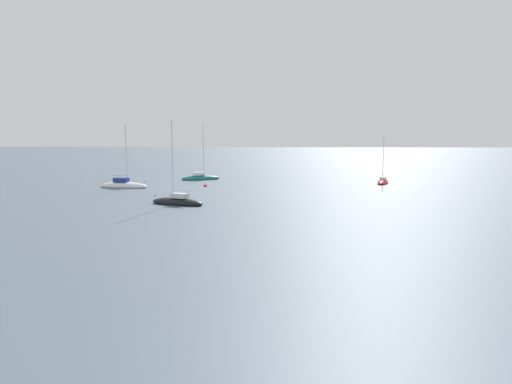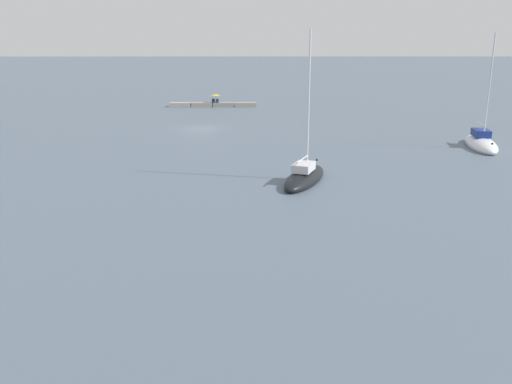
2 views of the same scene
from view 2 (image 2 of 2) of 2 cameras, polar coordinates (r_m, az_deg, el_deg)
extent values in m
plane|color=slate|center=(60.63, -5.80, 6.66)|extent=(500.00, 500.00, 0.00)
cube|color=gray|center=(79.80, -1.09, 9.14)|extent=(3.04, 1.43, 0.62)
cube|color=gray|center=(79.90, -3.38, 9.12)|extent=(3.04, 1.43, 0.62)
cube|color=gray|center=(80.12, -5.66, 9.09)|extent=(3.04, 1.43, 0.62)
cube|color=gray|center=(80.46, -7.93, 9.05)|extent=(3.04, 1.43, 0.62)
cube|color=#1E2333|center=(79.71, -4.10, 9.38)|extent=(0.40, 0.46, 0.16)
cube|color=navy|center=(79.97, -4.07, 9.53)|extent=(0.42, 0.26, 0.52)
sphere|color=tan|center=(79.93, -4.07, 9.78)|extent=(0.22, 0.22, 0.22)
cube|color=#1E2333|center=(79.54, -4.52, 9.36)|extent=(0.40, 0.46, 0.16)
cube|color=#232328|center=(79.79, -4.48, 9.51)|extent=(0.42, 0.26, 0.52)
sphere|color=tan|center=(79.75, -4.49, 9.76)|extent=(0.22, 0.22, 0.22)
cylinder|color=black|center=(79.88, -4.28, 9.71)|extent=(0.02, 0.02, 1.05)
cone|color=gold|center=(79.82, -4.29, 10.13)|extent=(1.34, 1.34, 0.23)
sphere|color=black|center=(79.81, -4.29, 10.24)|extent=(0.05, 0.05, 0.05)
ellipsoid|color=black|center=(37.59, 5.11, 1.43)|extent=(4.39, 7.23, 1.20)
cube|color=silver|center=(37.05, 4.99, 2.62)|extent=(1.82, 2.25, 0.55)
cylinder|color=silver|center=(37.18, 5.55, 9.47)|extent=(0.12, 0.12, 9.27)
cylinder|color=silver|center=(36.62, 4.88, 3.46)|extent=(0.97, 2.31, 0.09)
sphere|color=black|center=(40.45, 6.38, 3.37)|extent=(0.16, 0.16, 0.16)
ellipsoid|color=silver|center=(53.52, 22.49, 4.63)|extent=(3.46, 8.13, 1.35)
cube|color=navy|center=(53.74, 22.50, 5.74)|extent=(1.68, 2.39, 0.62)
cylinder|color=silver|center=(52.26, 23.24, 10.09)|extent=(0.14, 0.14, 9.05)
cylinder|color=silver|center=(53.98, 22.49, 6.54)|extent=(0.53, 2.74, 0.10)
sphere|color=black|center=(49.94, 23.51, 4.66)|extent=(0.18, 0.18, 0.18)
camera|label=1|loc=(57.23, -65.99, 5.52)|focal=32.99mm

